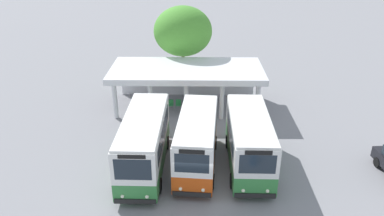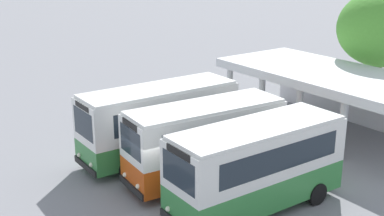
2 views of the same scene
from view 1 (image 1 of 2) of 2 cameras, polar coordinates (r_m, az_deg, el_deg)
name	(u,v)px [view 1 (image 1 of 2)]	position (r m, az deg, el deg)	size (l,w,h in m)	color
ground_plane	(197,190)	(21.65, 0.85, -12.52)	(180.00, 180.00, 0.00)	gray
city_bus_nearest_orange	(144,141)	(22.59, -7.36, -5.11)	(2.54, 7.75, 3.50)	black
city_bus_second_in_row	(197,140)	(22.65, 0.76, -4.93)	(2.75, 7.19, 3.40)	black
city_bus_middle_cream	(249,140)	(22.88, 8.77, -4.89)	(2.54, 7.25, 3.42)	black
terminal_canopy	(187,75)	(31.03, -0.78, 5.16)	(12.35, 5.73, 3.40)	silver
waiting_chair_end_by_column	(171,104)	(30.68, -3.27, 0.65)	(0.45, 0.45, 0.86)	slate
waiting_chair_second_from_end	(178,104)	(30.67, -2.11, 0.67)	(0.45, 0.45, 0.86)	slate
waiting_chair_middle_seat	(186,104)	(30.60, -0.96, 0.62)	(0.45, 0.45, 0.86)	slate
waiting_chair_fourth_seat	(193,104)	(30.58, 0.20, 0.61)	(0.45, 0.45, 0.86)	slate
waiting_chair_fifth_seat	(201,104)	(30.63, 1.36, 0.65)	(0.45, 0.45, 0.86)	slate
roadside_tree_behind_canopy	(183,31)	(34.59, -1.41, 11.71)	(5.34, 5.34, 7.46)	brown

